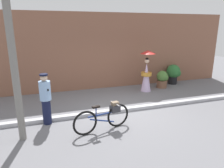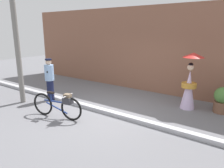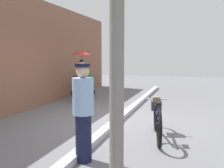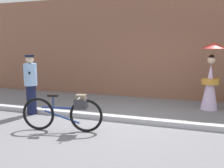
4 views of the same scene
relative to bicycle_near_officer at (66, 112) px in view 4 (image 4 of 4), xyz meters
The scene contains 6 objects.
ground_plane 1.51m from the bicycle_near_officer, 51.21° to the left, with size 30.00×30.00×0.00m, color slate.
building_wall 4.73m from the bicycle_near_officer, 78.47° to the left, with size 14.00×0.40×3.60m, color brown.
sidewalk_curb 1.49m from the bicycle_near_officer, 51.21° to the left, with size 14.00×0.20×0.12m, color #B2B2B7.
bicycle_near_officer is the anchor object (origin of this frame).
person_officer 1.90m from the bicycle_near_officer, 148.74° to the left, with size 0.34×0.35×1.59m.
person_with_parasol 4.33m from the bicycle_near_officer, 46.77° to the left, with size 0.70×0.70×1.91m.
Camera 4 is at (1.85, -5.91, 1.82)m, focal length 41.77 mm.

